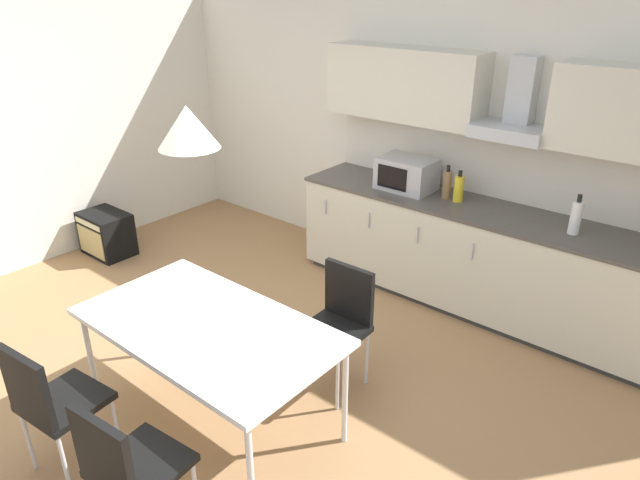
# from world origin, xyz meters

# --- Properties ---
(ground_plane) EXTENTS (8.58, 7.43, 0.02)m
(ground_plane) POSITION_xyz_m (0.00, 0.00, -0.01)
(ground_plane) COLOR #9E754C
(wall_back) EXTENTS (6.87, 0.10, 2.53)m
(wall_back) POSITION_xyz_m (0.00, 2.53, 1.27)
(wall_back) COLOR silver
(wall_back) RESTS_ON ground_plane
(kitchen_counter) EXTENTS (3.46, 0.67, 0.90)m
(kitchen_counter) POSITION_xyz_m (0.93, 2.16, 0.45)
(kitchen_counter) COLOR #333333
(kitchen_counter) RESTS_ON ground_plane
(backsplash_tile) EXTENTS (3.44, 0.02, 0.51)m
(backsplash_tile) POSITION_xyz_m (0.93, 2.46, 1.15)
(backsplash_tile) COLOR silver
(backsplash_tile) RESTS_ON kitchen_counter
(upper_wall_cabinets) EXTENTS (3.44, 0.40, 0.60)m
(upper_wall_cabinets) POSITION_xyz_m (0.93, 2.31, 1.76)
(upper_wall_cabinets) COLOR beige
(microwave) EXTENTS (0.48, 0.35, 0.28)m
(microwave) POSITION_xyz_m (0.10, 2.15, 1.04)
(microwave) COLOR #ADADB2
(microwave) RESTS_ON kitchen_counter
(bottle_white) EXTENTS (0.08, 0.08, 0.30)m
(bottle_white) POSITION_xyz_m (1.56, 2.11, 1.03)
(bottle_white) COLOR white
(bottle_white) RESTS_ON kitchen_counter
(bottle_yellow) EXTENTS (0.08, 0.08, 0.27)m
(bottle_yellow) POSITION_xyz_m (0.60, 2.17, 1.01)
(bottle_yellow) COLOR yellow
(bottle_yellow) RESTS_ON kitchen_counter
(bottle_brown) EXTENTS (0.07, 0.07, 0.29)m
(bottle_brown) POSITION_xyz_m (0.49, 2.18, 1.02)
(bottle_brown) COLOR brown
(bottle_brown) RESTS_ON kitchen_counter
(dining_table) EXTENTS (1.60, 0.89, 0.74)m
(dining_table) POSITION_xyz_m (0.22, -0.23, 0.69)
(dining_table) COLOR white
(dining_table) RESTS_ON ground_plane
(chair_near_right) EXTENTS (0.44, 0.44, 0.87)m
(chair_near_right) POSITION_xyz_m (0.59, -1.05, 0.53)
(chair_near_right) COLOR black
(chair_near_right) RESTS_ON ground_plane
(chair_near_left) EXTENTS (0.44, 0.44, 0.87)m
(chair_near_left) POSITION_xyz_m (-0.13, -1.05, 0.53)
(chair_near_left) COLOR black
(chair_near_left) RESTS_ON ground_plane
(chair_far_right) EXTENTS (0.41, 0.41, 0.87)m
(chair_far_right) POSITION_xyz_m (0.58, 0.60, 0.53)
(chair_far_right) COLOR black
(chair_far_right) RESTS_ON ground_plane
(guitar_amp) EXTENTS (0.52, 0.37, 0.44)m
(guitar_amp) POSITION_xyz_m (-2.51, 0.70, 0.22)
(guitar_amp) COLOR black
(guitar_amp) RESTS_ON ground_plane
(pendant_lamp) EXTENTS (0.32, 0.32, 0.22)m
(pendant_lamp) POSITION_xyz_m (0.22, -0.23, 1.91)
(pendant_lamp) COLOR silver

